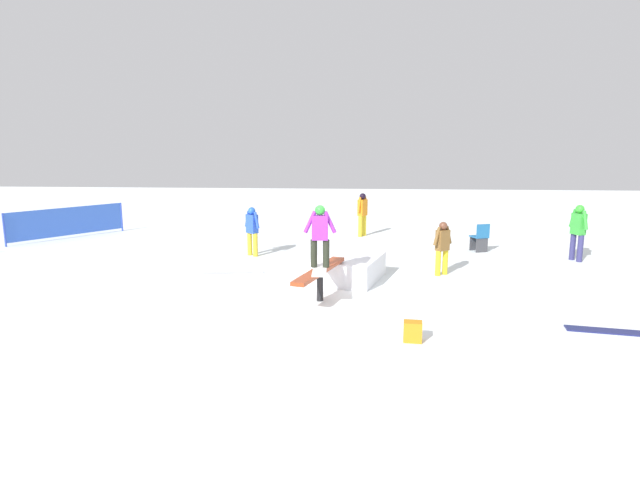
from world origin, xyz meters
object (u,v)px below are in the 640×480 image
object	(u,v)px
bystander_blue	(252,229)
folding_chair	(480,238)
bystander_green	(578,230)
bystander_orange	(362,212)
rail_feature	(320,273)
backpack_on_snow	(413,331)
loose_snowboard_white	(233,273)
bystander_brown	(442,245)
loose_snowboard_navy	(610,331)
main_rider_on_rail	(320,238)

from	to	relation	value
bystander_blue	folding_chair	distance (m)	6.99
bystander_blue	bystander_green	world-z (taller)	bystander_green
bystander_orange	bystander_green	size ratio (longest dim) A/B	0.98
rail_feature	backpack_on_snow	distance (m)	2.75
bystander_green	loose_snowboard_white	bearing A→B (deg)	-96.34
bystander_blue	bystander_brown	xyz separation A→B (m)	(1.89, 5.24, -0.06)
loose_snowboard_navy	backpack_on_snow	world-z (taller)	backpack_on_snow
bystander_green	loose_snowboard_white	size ratio (longest dim) A/B	1.04
bystander_orange	bystander_green	bearing A→B (deg)	91.78
main_rider_on_rail	bystander_brown	bearing A→B (deg)	127.58
rail_feature	bystander_brown	bearing A→B (deg)	146.13
bystander_green	backpack_on_snow	bearing A→B (deg)	-58.88
loose_snowboard_white	backpack_on_snow	xyz separation A→B (m)	(4.22, 4.11, 0.16)
main_rider_on_rail	bystander_orange	bearing A→B (deg)	171.22
loose_snowboard_white	backpack_on_snow	bearing A→B (deg)	-56.14
main_rider_on_rail	bystander_green	size ratio (longest dim) A/B	0.91
rail_feature	loose_snowboard_white	size ratio (longest dim) A/B	1.56
bystander_brown	bystander_orange	xyz separation A→B (m)	(-5.56, -1.99, 0.12)
bystander_orange	bystander_green	distance (m)	7.04
rail_feature	bystander_green	size ratio (longest dim) A/B	1.50
bystander_blue	folding_chair	bearing A→B (deg)	-131.98
main_rider_on_rail	folding_chair	xyz separation A→B (m)	(-5.49, 4.51, -0.92)
loose_snowboard_white	main_rider_on_rail	bearing A→B (deg)	-51.68
loose_snowboard_navy	bystander_orange	bearing A→B (deg)	123.72
bystander_brown	bystander_green	distance (m)	4.52
bystander_brown	backpack_on_snow	distance (m)	4.71
bystander_blue	folding_chair	world-z (taller)	bystander_blue
main_rider_on_rail	folding_chair	size ratio (longest dim) A/B	1.64
rail_feature	main_rider_on_rail	xyz separation A→B (m)	(0.00, 0.00, 0.74)
rail_feature	bystander_blue	xyz separation A→B (m)	(-4.31, -2.37, 0.22)
folding_chair	bystander_blue	bearing A→B (deg)	-10.34
bystander_orange	rail_feature	bearing A→B (deg)	26.10
folding_chair	backpack_on_snow	world-z (taller)	folding_chair
main_rider_on_rail	bystander_green	xyz separation A→B (m)	(-4.39, 6.94, -0.44)
bystander_brown	bystander_orange	world-z (taller)	bystander_orange
bystander_blue	loose_snowboard_navy	distance (m)	9.51
rail_feature	bystander_brown	size ratio (longest dim) A/B	1.76
rail_feature	bystander_blue	distance (m)	4.92
loose_snowboard_white	bystander_orange	bearing A→B (deg)	50.45
loose_snowboard_white	folding_chair	size ratio (longest dim) A/B	1.74
bystander_brown	bystander_green	bearing A→B (deg)	169.08
bystander_orange	bystander_brown	bearing A→B (deg)	52.11
loose_snowboard_navy	backpack_on_snow	distance (m)	3.56
loose_snowboard_navy	loose_snowboard_white	bearing A→B (deg)	164.24
bystander_green	loose_snowboard_white	xyz separation A→B (m)	(2.28, -9.34, -0.88)
folding_chair	backpack_on_snow	xyz separation A→B (m)	(7.60, -2.80, -0.24)
bystander_brown	folding_chair	xyz separation A→B (m)	(-3.07, 1.64, -0.35)
loose_snowboard_navy	bystander_green	bearing A→B (deg)	82.24
bystander_orange	folding_chair	world-z (taller)	bystander_orange
bystander_blue	backpack_on_snow	size ratio (longest dim) A/B	4.28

